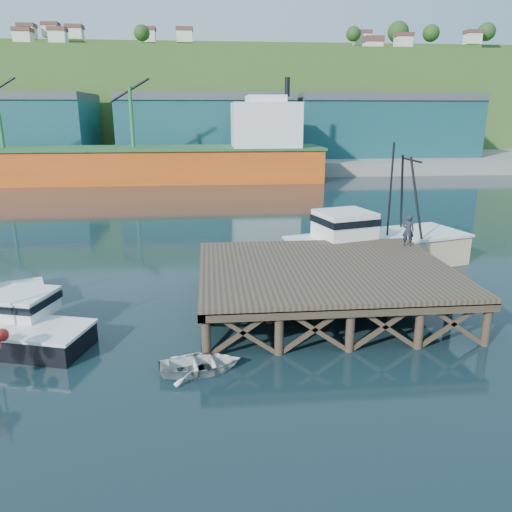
{
  "coord_description": "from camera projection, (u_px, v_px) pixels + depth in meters",
  "views": [
    {
      "loc": [
        0.05,
        -22.46,
        9.24
      ],
      "look_at": [
        2.38,
        2.0,
        2.14
      ],
      "focal_mm": 35.0,
      "sensor_mm": 36.0,
      "label": 1
    }
  ],
  "objects": [
    {
      "name": "dockworker",
      "position": [
        408.0,
        230.0,
        27.35
      ],
      "size": [
        0.73,
        0.6,
        1.73
      ],
      "primitive_type": "imported",
      "rotation": [
        0.0,
        0.0,
        2.81
      ],
      "color": "black",
      "rests_on": "wharf"
    },
    {
      "name": "warehouse_mid",
      "position": [
        207.0,
        129.0,
        84.39
      ],
      "size": [
        28.0,
        16.0,
        9.0
      ],
      "primitive_type": "cube",
      "color": "#195555",
      "rests_on": "far_quay"
    },
    {
      "name": "far_quay",
      "position": [
        208.0,
        159.0,
        90.7
      ],
      "size": [
        160.0,
        40.0,
        2.0
      ],
      "primitive_type": "cube",
      "color": "gray",
      "rests_on": "ground"
    },
    {
      "name": "trawler",
      "position": [
        375.0,
        242.0,
        30.75
      ],
      "size": [
        11.94,
        6.96,
        7.54
      ],
      "rotation": [
        0.0,
        0.0,
        0.28
      ],
      "color": "beige",
      "rests_on": "ground"
    },
    {
      "name": "cargo_ship",
      "position": [
        146.0,
        157.0,
        68.25
      ],
      "size": [
        55.5,
        10.0,
        13.75
      ],
      "color": "#E55415",
      "rests_on": "ground"
    },
    {
      "name": "wharf",
      "position": [
        325.0,
        271.0,
        23.82
      ],
      "size": [
        12.0,
        10.0,
        2.62
      ],
      "color": "brown",
      "rests_on": "ground"
    },
    {
      "name": "hillside",
      "position": [
        206.0,
        104.0,
        116.61
      ],
      "size": [
        220.0,
        50.0,
        22.0
      ],
      "primitive_type": "cube",
      "color": "#2D511E",
      "rests_on": "ground"
    },
    {
      "name": "dinghy",
      "position": [
        200.0,
        364.0,
        18.37
      ],
      "size": [
        3.26,
        2.52,
        0.62
      ],
      "primitive_type": "imported",
      "rotation": [
        0.0,
        0.0,
        1.7
      ],
      "color": "silver",
      "rests_on": "ground"
    },
    {
      "name": "warehouse_right",
      "position": [
        379.0,
        128.0,
        87.12
      ],
      "size": [
        30.0,
        16.0,
        9.0
      ],
      "primitive_type": "cube",
      "color": "#195555",
      "rests_on": "far_quay"
    },
    {
      "name": "ground",
      "position": [
        211.0,
        311.0,
        24.04
      ],
      "size": [
        300.0,
        300.0,
        0.0
      ],
      "primitive_type": "plane",
      "color": "black",
      "rests_on": "ground"
    },
    {
      "name": "boat_black",
      "position": [
        11.0,
        327.0,
        20.42
      ],
      "size": [
        7.19,
        5.96,
        4.18
      ],
      "rotation": [
        0.0,
        0.0,
        -0.28
      ],
      "color": "black",
      "rests_on": "ground"
    }
  ]
}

